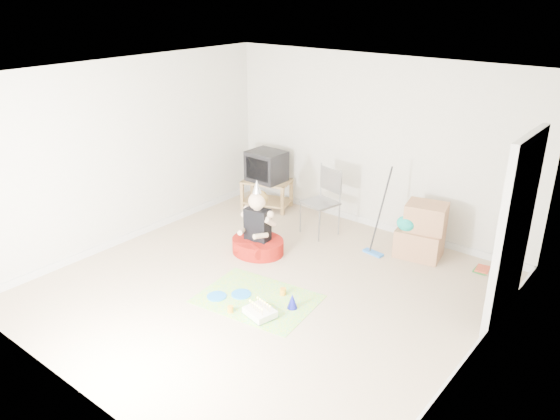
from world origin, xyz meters
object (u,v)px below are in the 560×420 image
Objects in this scene: folding_chair at (320,203)px; seated_woman at (258,237)px; crt_tv at (267,166)px; birthday_cake at (260,313)px; tv_stand at (267,192)px; cardboard_boxes at (421,231)px.

seated_woman is (-0.30, -1.07, -0.26)m from folding_chair.
folding_chair reaches higher than crt_tv.
folding_chair is at bearing -12.00° from crt_tv.
crt_tv is 1.52× the size of birthday_cake.
folding_chair reaches higher than tv_stand.
birthday_cake is at bearing -48.35° from seated_woman.
seated_woman is at bearing -105.62° from folding_chair.
crt_tv reaches higher than tv_stand.
folding_chair reaches higher than birthday_cake.
crt_tv is at bearing 179.24° from cardboard_boxes.
crt_tv is at bearing 167.09° from folding_chair.
birthday_cake is (-0.75, -2.52, -0.32)m from cardboard_boxes.
tv_stand is 2.79m from cardboard_boxes.
tv_stand is 1.15× the size of cardboard_boxes.
birthday_cake is (1.06, -1.19, -0.19)m from seated_woman.
cardboard_boxes is at bearing 73.52° from birthday_cake.
tv_stand is at bearing -32.77° from crt_tv.
tv_stand is 0.45m from crt_tv.
folding_chair is 2.43m from birthday_cake.
crt_tv is 0.53× the size of seated_woman.
seated_woman is 1.61m from birthday_cake.
seated_woman is at bearing 131.65° from birthday_cake.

